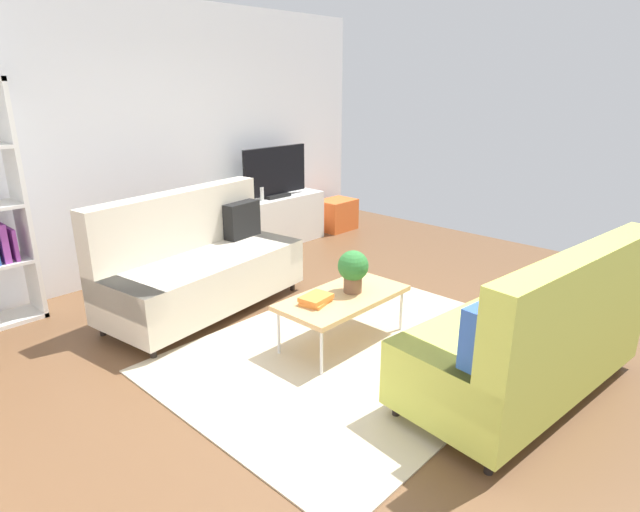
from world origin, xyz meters
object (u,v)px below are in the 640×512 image
(storage_trunk, at_px, (337,215))
(vase_0, at_px, (236,197))
(coffee_table, at_px, (343,298))
(table_book_0, at_px, (316,301))
(couch_beige, at_px, (200,265))
(tv_console, at_px, (275,221))
(vase_1, at_px, (247,195))
(potted_plant, at_px, (353,269))
(couch_green, at_px, (532,337))
(tv, at_px, (275,173))
(bottle_0, at_px, (262,194))

(storage_trunk, distance_m, vase_0, 1.76)
(coffee_table, height_order, table_book_0, table_book_0)
(couch_beige, distance_m, tv_console, 2.13)
(vase_1, bearing_deg, couch_beige, -143.63)
(couch_beige, relative_size, vase_0, 13.07)
(potted_plant, relative_size, table_book_0, 1.47)
(couch_green, bearing_deg, storage_trunk, 64.89)
(vase_0, bearing_deg, tv, -6.88)
(vase_0, bearing_deg, tv_console, -4.93)
(storage_trunk, height_order, table_book_0, table_book_0)
(coffee_table, distance_m, tv, 2.89)
(couch_green, height_order, potted_plant, couch_green)
(storage_trunk, height_order, potted_plant, potted_plant)
(vase_0, bearing_deg, vase_1, 0.00)
(bottle_0, bearing_deg, vase_0, 164.51)
(tv, relative_size, bottle_0, 5.96)
(bottle_0, bearing_deg, tv, 4.48)
(bottle_0, bearing_deg, coffee_table, -116.83)
(couch_green, relative_size, coffee_table, 1.80)
(coffee_table, height_order, tv_console, tv_console)
(couch_beige, height_order, bottle_0, couch_beige)
(table_book_0, height_order, vase_0, vase_0)
(vase_0, bearing_deg, bottle_0, -15.49)
(table_book_0, bearing_deg, vase_1, 61.56)
(couch_green, relative_size, tv_console, 1.41)
(potted_plant, relative_size, vase_0, 2.30)
(couch_green, bearing_deg, potted_plant, 102.89)
(coffee_table, distance_m, vase_0, 2.67)
(table_book_0, distance_m, vase_0, 2.72)
(storage_trunk, xyz_separation_m, potted_plant, (-2.46, -2.35, 0.40))
(tv_console, relative_size, storage_trunk, 2.69)
(tv_console, distance_m, vase_1, 0.58)
(tv, xyz_separation_m, bottle_0, (-0.26, -0.02, -0.23))
(vase_0, relative_size, bottle_0, 0.91)
(vase_1, relative_size, bottle_0, 0.97)
(tv_console, bearing_deg, potted_plant, -119.03)
(couch_green, bearing_deg, tv_console, 79.07)
(storage_trunk, bearing_deg, vase_1, 174.33)
(couch_green, xyz_separation_m, tv, (1.20, 3.84, 0.51))
(tv_console, relative_size, vase_1, 8.63)
(tv_console, bearing_deg, couch_beige, -151.28)
(tv_console, xyz_separation_m, potted_plant, (-1.36, -2.45, 0.30))
(couch_beige, height_order, table_book_0, couch_beige)
(couch_beige, distance_m, bottle_0, 1.91)
(table_book_0, bearing_deg, bottle_0, 57.87)
(coffee_table, height_order, vase_1, vase_1)
(table_book_0, relative_size, vase_1, 1.48)
(potted_plant, bearing_deg, vase_0, 72.67)
(tv_console, relative_size, table_book_0, 5.83)
(coffee_table, bearing_deg, tv_console, 58.95)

